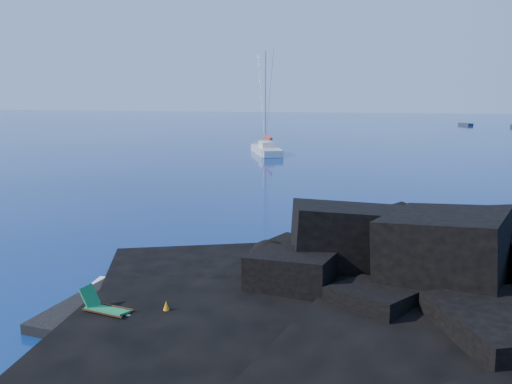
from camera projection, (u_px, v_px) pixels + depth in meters
ground at (61, 309)px, 18.01m from camera, size 400.00×400.00×0.00m
headland at (431, 311)px, 17.82m from camera, size 24.00×24.00×3.60m
beach at (182, 316)px, 17.43m from camera, size 9.08×6.86×0.70m
surf_foam at (233, 273)px, 21.60m from camera, size 10.00×8.00×0.06m
sailboat at (266, 154)px, 65.16m from camera, size 7.45×12.49×13.10m
deck_chair at (108, 303)px, 16.24m from camera, size 1.74×0.98×1.13m
towel at (115, 321)px, 16.21m from camera, size 1.74×0.85×0.05m
sunbather at (115, 316)px, 16.18m from camera, size 1.64×0.53×0.27m
marker_cone at (166, 309)px, 16.42m from camera, size 0.41×0.41×0.60m
distant_boat_a at (465, 125)px, 123.68m from camera, size 3.09×4.68×0.60m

